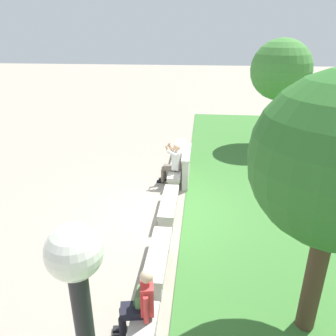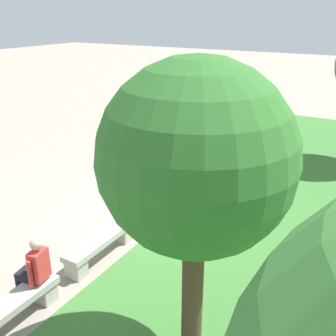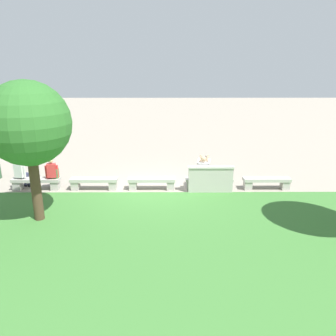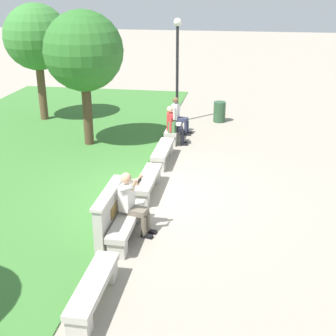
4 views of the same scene
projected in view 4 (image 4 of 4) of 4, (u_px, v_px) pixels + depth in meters
name	position (u px, v px, depth m)	size (l,w,h in m)	color
ground_plane	(148.00, 193.00, 11.59)	(80.00, 80.00, 0.00)	gray
bench_main	(93.00, 289.00, 7.50)	(1.78, 0.40, 0.45)	#B7B2A8
bench_near	(126.00, 224.00, 9.49)	(1.78, 0.40, 0.45)	#B7B2A8
bench_mid	(148.00, 182.00, 11.48)	(1.78, 0.40, 0.45)	#B7B2A8
bench_far	(163.00, 152.00, 13.47)	(1.78, 0.40, 0.45)	#B7B2A8
bench_end	(174.00, 130.00, 15.46)	(1.78, 0.40, 0.45)	#B7B2A8
backrest_wall_with_plaque	(110.00, 213.00, 9.46)	(1.68, 0.24, 1.01)	#B7B2A8
person_photographer	(132.00, 200.00, 9.52)	(0.53, 0.77, 1.32)	black
person_distant	(173.00, 124.00, 14.75)	(0.47, 0.71, 1.26)	black
person_companion	(178.00, 115.00, 15.81)	(0.47, 0.71, 1.26)	black
backpack	(172.00, 127.00, 14.68)	(0.28, 0.24, 0.43)	#4C7F47
tree_behind_wall	(84.00, 52.00, 13.90)	(2.39, 2.39, 4.14)	#4C3826
tree_right_background	(37.00, 38.00, 16.53)	(2.32, 2.32, 4.19)	brown
trash_bin	(219.00, 112.00, 17.27)	(0.44, 0.44, 0.75)	#2D5133
lamp_post	(177.00, 55.00, 16.45)	(0.28, 0.28, 3.70)	black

